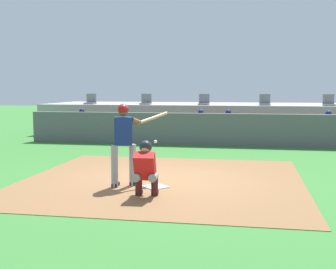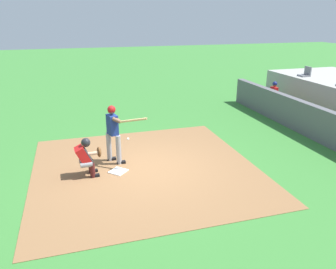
% 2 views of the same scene
% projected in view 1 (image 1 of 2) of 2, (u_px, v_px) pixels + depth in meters
% --- Properties ---
extents(ground_plane, '(80.00, 80.00, 0.00)m').
position_uv_depth(ground_plane, '(163.00, 180.00, 10.32)').
color(ground_plane, '#387A33').
extents(dirt_infield, '(6.40, 6.40, 0.01)m').
position_uv_depth(dirt_infield, '(163.00, 180.00, 10.32)').
color(dirt_infield, olive).
rests_on(dirt_infield, ground).
extents(home_plate, '(0.62, 0.62, 0.02)m').
position_uv_depth(home_plate, '(155.00, 187.00, 9.53)').
color(home_plate, white).
rests_on(home_plate, dirt_infield).
extents(batter_at_plate, '(1.06, 1.09, 1.80)m').
position_uv_depth(batter_at_plate, '(125.00, 139.00, 9.56)').
color(batter_at_plate, '#99999E').
rests_on(batter_at_plate, ground).
extents(catcher_crouched, '(0.50, 1.54, 1.13)m').
position_uv_depth(catcher_crouched, '(145.00, 167.00, 8.67)').
color(catcher_crouched, gray).
rests_on(catcher_crouched, ground).
extents(dugout_wall, '(13.00, 0.30, 1.20)m').
position_uv_depth(dugout_wall, '(196.00, 129.00, 16.61)').
color(dugout_wall, '#59595E').
rests_on(dugout_wall, ground).
extents(dugout_bench, '(11.80, 0.44, 0.45)m').
position_uv_depth(dugout_bench, '(199.00, 136.00, 17.63)').
color(dugout_bench, olive).
rests_on(dugout_bench, ground).
extents(dugout_player_0, '(0.49, 0.70, 1.30)m').
position_uv_depth(dugout_player_0, '(81.00, 124.00, 18.31)').
color(dugout_player_0, '#939399').
rests_on(dugout_player_0, ground).
extents(dugout_player_1, '(0.49, 0.70, 1.30)m').
position_uv_depth(dugout_player_1, '(200.00, 125.00, 17.42)').
color(dugout_player_1, '#939399').
rests_on(dugout_player_1, ground).
extents(dugout_player_2, '(0.49, 0.70, 1.30)m').
position_uv_depth(dugout_player_2, '(228.00, 126.00, 17.22)').
color(dugout_player_2, '#939399').
rests_on(dugout_player_2, ground).
extents(dugout_player_3, '(0.49, 0.70, 1.30)m').
position_uv_depth(dugout_player_3, '(329.00, 127.00, 16.55)').
color(dugout_player_3, '#939399').
rests_on(dugout_player_3, ground).
extents(stands_platform, '(15.00, 4.40, 1.40)m').
position_uv_depth(stands_platform, '(207.00, 119.00, 20.91)').
color(stands_platform, '#9E9E99').
rests_on(stands_platform, ground).
extents(stadium_seat_0, '(0.46, 0.46, 0.48)m').
position_uv_depth(stadium_seat_0, '(91.00, 101.00, 20.27)').
color(stadium_seat_0, slate).
rests_on(stadium_seat_0, stands_platform).
extents(stadium_seat_1, '(0.46, 0.46, 0.48)m').
position_uv_depth(stadium_seat_1, '(146.00, 102.00, 19.80)').
color(stadium_seat_1, slate).
rests_on(stadium_seat_1, stands_platform).
extents(stadium_seat_2, '(0.46, 0.46, 0.48)m').
position_uv_depth(stadium_seat_2, '(204.00, 102.00, 19.33)').
color(stadium_seat_2, slate).
rests_on(stadium_seat_2, stands_platform).
extents(stadium_seat_3, '(0.46, 0.46, 0.48)m').
position_uv_depth(stadium_seat_3, '(265.00, 102.00, 18.86)').
color(stadium_seat_3, slate).
rests_on(stadium_seat_3, stands_platform).
extents(stadium_seat_4, '(0.46, 0.46, 0.48)m').
position_uv_depth(stadium_seat_4, '(329.00, 103.00, 18.40)').
color(stadium_seat_4, slate).
rests_on(stadium_seat_4, stands_platform).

